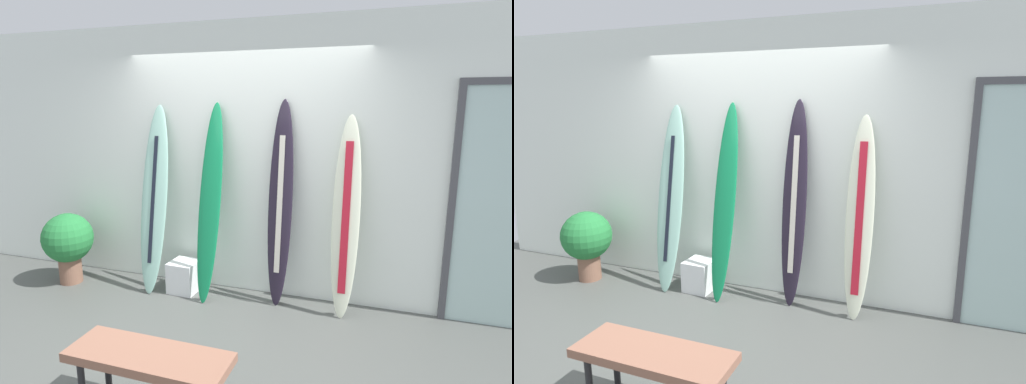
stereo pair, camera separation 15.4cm
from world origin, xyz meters
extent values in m
cube|color=#4D504D|center=(0.00, 0.00, -0.02)|extent=(8.00, 8.00, 0.04)
cube|color=white|center=(0.00, 1.30, 1.40)|extent=(7.20, 0.20, 2.80)
ellipsoid|color=#8DC1AF|center=(-0.91, 0.95, 0.99)|extent=(0.30, 0.46, 1.99)
cube|color=black|center=(-0.91, 0.92, 1.00)|extent=(0.04, 0.28, 1.32)
cone|color=black|center=(-0.91, 0.82, 0.17)|extent=(0.07, 0.09, 0.11)
ellipsoid|color=#127F49|center=(-0.26, 0.94, 1.00)|extent=(0.26, 0.48, 2.01)
cone|color=black|center=(-0.26, 0.80, 0.18)|extent=(0.07, 0.09, 0.11)
ellipsoid|color=black|center=(0.45, 1.04, 1.02)|extent=(0.25, 0.31, 2.04)
cube|color=beige|center=(0.45, 1.01, 1.02)|extent=(0.06, 0.17, 1.34)
cone|color=black|center=(0.45, 0.98, 0.18)|extent=(0.07, 0.08, 0.11)
ellipsoid|color=silver|center=(1.09, 1.01, 0.95)|extent=(0.26, 0.35, 1.90)
cube|color=#B5192A|center=(1.09, 0.98, 0.95)|extent=(0.07, 0.23, 1.40)
cone|color=black|center=(1.09, 0.92, 0.17)|extent=(0.07, 0.08, 0.11)
cube|color=white|center=(-0.58, 0.95, 0.17)|extent=(0.30, 0.30, 0.33)
cube|color=#47474C|center=(2.00, 1.18, 1.07)|extent=(0.06, 0.06, 2.14)
cylinder|color=brown|center=(-1.92, 0.75, 0.14)|extent=(0.25, 0.25, 0.29)
sphere|color=#237336|center=(-1.92, 0.75, 0.52)|extent=(0.55, 0.55, 0.55)
cube|color=#8B5C48|center=(0.11, -0.82, 0.44)|extent=(1.05, 0.36, 0.06)
cylinder|color=black|center=(-0.31, -0.94, 0.20)|extent=(0.04, 0.04, 0.41)
cylinder|color=black|center=(-0.31, -0.69, 0.20)|extent=(0.04, 0.04, 0.41)
camera|label=1|loc=(1.48, -2.83, 1.98)|focal=29.39mm
camera|label=2|loc=(1.62, -2.78, 1.98)|focal=29.39mm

